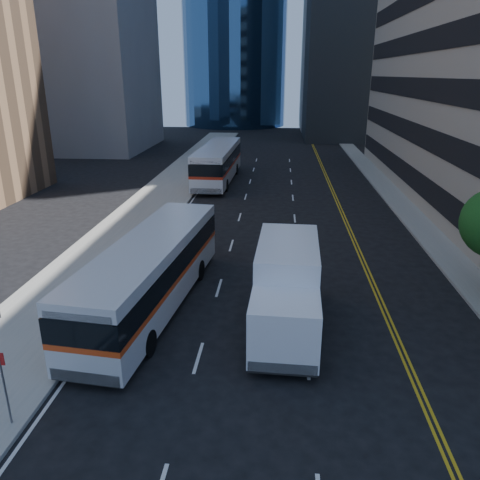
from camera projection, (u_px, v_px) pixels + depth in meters
The scene contains 7 objects.
ground at pixel (295, 398), 15.09m from camera, with size 160.00×160.00×0.00m, color black.
sidewalk_west at pixel (162, 197), 39.36m from camera, with size 5.00×90.00×0.15m, color gray.
sidewalk_east at pixel (399, 202), 37.81m from camera, with size 2.00×90.00×0.15m, color gray.
midrise_west at pixel (72, 11), 60.23m from camera, with size 18.00×18.00×35.00m, color gray.
bus_front at pixel (151, 271), 20.43m from camera, with size 3.98×12.48×3.16m.
bus_rear at pixel (218, 162), 44.80m from camera, with size 3.24×13.32×3.42m.
box_truck at pixel (286, 288), 18.66m from camera, with size 2.70×7.21×3.41m.
Camera 1 is at (-0.72, -12.60, 9.89)m, focal length 35.00 mm.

